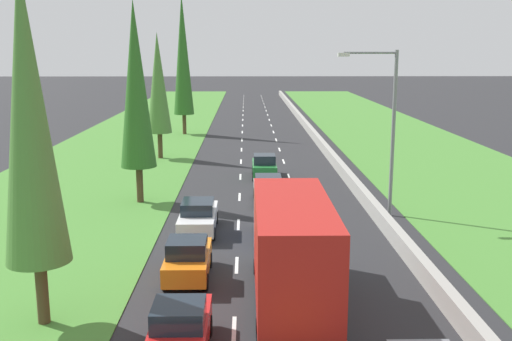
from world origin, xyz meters
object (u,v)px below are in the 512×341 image
(red_hatchback_left_lane, at_px, (180,329))
(poplar_tree_fourth, at_px, (183,55))
(poplar_tree_nearest, at_px, (29,117))
(white_hatchback_centre_lane, at_px, (268,189))
(orange_hatchback_left_lane, at_px, (188,259))
(poplar_tree_third, at_px, (158,84))
(green_hatchback_centre_lane, at_px, (264,166))
(white_sedan_left_lane, at_px, (198,216))
(poplar_tree_second, at_px, (136,85))
(blue_hatchback_centre_lane, at_px, (274,222))
(red_box_truck_centre_lane, at_px, (291,251))
(street_light_mast, at_px, (387,121))

(red_hatchback_left_lane, relative_size, poplar_tree_fourth, 0.26)
(red_hatchback_left_lane, xyz_separation_m, poplar_tree_nearest, (-4.78, 2.17, 6.10))
(white_hatchback_centre_lane, distance_m, poplar_tree_fourth, 31.88)
(orange_hatchback_left_lane, bearing_deg, poplar_tree_nearest, -138.77)
(white_hatchback_centre_lane, xyz_separation_m, poplar_tree_third, (-8.54, 15.12, 5.45))
(green_hatchback_centre_lane, height_order, poplar_tree_fourth, poplar_tree_fourth)
(orange_hatchback_left_lane, xyz_separation_m, white_sedan_left_lane, (-0.08, 6.28, -0.02))
(green_hatchback_centre_lane, relative_size, poplar_tree_nearest, 0.33)
(poplar_tree_third, bearing_deg, green_hatchback_centre_lane, -42.89)
(orange_hatchback_left_lane, relative_size, white_sedan_left_lane, 0.87)
(poplar_tree_nearest, bearing_deg, poplar_tree_second, 88.57)
(orange_hatchback_left_lane, height_order, poplar_tree_nearest, poplar_tree_nearest)
(poplar_tree_fourth, bearing_deg, blue_hatchback_centre_lane, -77.68)
(white_sedan_left_lane, distance_m, poplar_tree_third, 22.10)
(blue_hatchback_centre_lane, relative_size, white_sedan_left_lane, 0.87)
(red_box_truck_centre_lane, distance_m, poplar_tree_second, 17.87)
(green_hatchback_centre_lane, bearing_deg, red_box_truck_centre_lane, -89.45)
(poplar_tree_fourth, bearing_deg, poplar_tree_second, -89.37)
(red_hatchback_left_lane, bearing_deg, orange_hatchback_left_lane, 93.24)
(red_box_truck_centre_lane, relative_size, orange_hatchback_left_lane, 2.41)
(red_box_truck_centre_lane, relative_size, poplar_tree_fourth, 0.63)
(poplar_tree_nearest, xyz_separation_m, poplar_tree_third, (-0.47, 31.03, -0.65))
(red_box_truck_centre_lane, xyz_separation_m, white_sedan_left_lane, (-3.93, 9.32, -1.37))
(red_box_truck_centre_lane, relative_size, red_hatchback_left_lane, 2.41)
(poplar_tree_third, bearing_deg, red_box_truck_centre_lane, -73.81)
(street_light_mast, bearing_deg, poplar_tree_fourth, 113.54)
(green_hatchback_centre_lane, relative_size, poplar_tree_third, 0.37)
(red_box_truck_centre_lane, height_order, street_light_mast, street_light_mast)
(red_hatchback_left_lane, xyz_separation_m, street_light_mast, (9.57, 15.20, 4.40))
(orange_hatchback_left_lane, bearing_deg, white_sedan_left_lane, 90.76)
(green_hatchback_centre_lane, height_order, poplar_tree_second, poplar_tree_second)
(orange_hatchback_left_lane, distance_m, white_sedan_left_lane, 6.28)
(poplar_tree_second, xyz_separation_m, poplar_tree_fourth, (-0.33, 29.65, 1.51))
(white_hatchback_centre_lane, distance_m, poplar_tree_third, 18.20)
(orange_hatchback_left_lane, relative_size, street_light_mast, 0.43)
(poplar_tree_second, xyz_separation_m, street_light_mast, (13.95, -3.12, -1.76))
(white_hatchback_centre_lane, height_order, poplar_tree_second, poplar_tree_second)
(poplar_tree_nearest, height_order, poplar_tree_fourth, poplar_tree_fourth)
(red_box_truck_centre_lane, xyz_separation_m, street_light_mast, (6.07, 12.17, 3.05))
(blue_hatchback_centre_lane, relative_size, street_light_mast, 0.43)
(blue_hatchback_centre_lane, distance_m, white_hatchback_centre_lane, 6.88)
(poplar_tree_third, relative_size, poplar_tree_fourth, 0.70)
(green_hatchback_centre_lane, distance_m, poplar_tree_third, 12.88)
(poplar_tree_second, bearing_deg, white_sedan_left_lane, -56.55)
(poplar_tree_second, height_order, poplar_tree_third, poplar_tree_second)
(blue_hatchback_centre_lane, height_order, green_hatchback_centre_lane, same)
(red_box_truck_centre_lane, distance_m, red_hatchback_left_lane, 4.82)
(white_hatchback_centre_lane, bearing_deg, blue_hatchback_centre_lane, -89.70)
(blue_hatchback_centre_lane, xyz_separation_m, orange_hatchback_left_lane, (-3.67, -5.15, 0.00))
(orange_hatchback_left_lane, relative_size, poplar_tree_third, 0.37)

